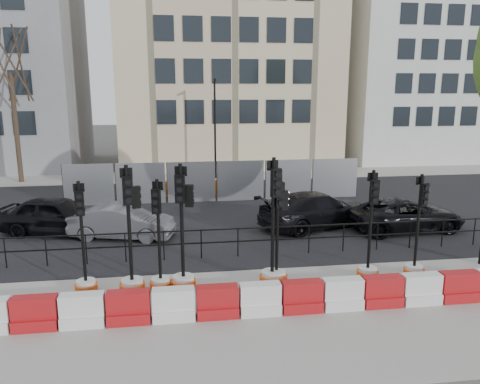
{
  "coord_description": "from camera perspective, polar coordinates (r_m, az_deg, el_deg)",
  "views": [
    {
      "loc": [
        -1.97,
        -13.23,
        5.45
      ],
      "look_at": [
        0.32,
        3.0,
        1.8
      ],
      "focal_mm": 35.0,
      "sensor_mm": 36.0,
      "label": 1
    }
  ],
  "objects": [
    {
      "name": "traffic_signal_f",
      "position": [
        13.27,
        4.56,
        -8.13
      ],
      "size": [
        0.64,
        0.64,
        3.23
      ],
      "rotation": [
        0.0,
        0.0,
        0.22
      ],
      "color": "white",
      "rests_on": "ground"
    },
    {
      "name": "traffic_signal_a",
      "position": [
        13.38,
        -18.37,
        -9.15
      ],
      "size": [
        0.61,
        0.61,
        3.11
      ],
      "rotation": [
        0.0,
        0.0,
        0.15
      ],
      "color": "white",
      "rests_on": "ground"
    },
    {
      "name": "tree_bare_far",
      "position": [
        30.14,
        -26.27,
        13.61
      ],
      "size": [
        2.0,
        2.0,
        9.0
      ],
      "color": "#473828",
      "rests_on": "ground"
    },
    {
      "name": "building_white",
      "position": [
        40.08,
        21.01,
        15.42
      ],
      "size": [
        12.0,
        9.06,
        16.0
      ],
      "color": "silver",
      "rests_on": "ground"
    },
    {
      "name": "traffic_signal_h",
      "position": [
        14.65,
        20.6,
        -7.44
      ],
      "size": [
        0.61,
        0.61,
        3.09
      ],
      "rotation": [
        0.0,
        0.0,
        0.32
      ],
      "color": "white",
      "rests_on": "ground"
    },
    {
      "name": "building_cream",
      "position": [
        35.61,
        -1.7,
        18.29
      ],
      "size": [
        15.0,
        10.06,
        18.0
      ],
      "color": "beige",
      "rests_on": "ground"
    },
    {
      "name": "sidewalk_far",
      "position": [
        29.79,
        -4.13,
        2.02
      ],
      "size": [
        40.0,
        4.0,
        0.02
      ],
      "primitive_type": "cube",
      "color": "gray",
      "rests_on": "ground"
    },
    {
      "name": "road",
      "position": [
        21.04,
        -2.4,
        -2.41
      ],
      "size": [
        40.0,
        14.0,
        0.03
      ],
      "primitive_type": "cube",
      "color": "black",
      "rests_on": "ground"
    },
    {
      "name": "sidewalk_near",
      "position": [
        11.75,
        2.63,
        -15.02
      ],
      "size": [
        40.0,
        6.0,
        0.02
      ],
      "primitive_type": "cube",
      "color": "gray",
      "rests_on": "ground"
    },
    {
      "name": "lamp_post_far",
      "position": [
        28.4,
        -3.07,
        8.06
      ],
      "size": [
        0.12,
        0.56,
        6.0
      ],
      "color": "black",
      "rests_on": "ground"
    },
    {
      "name": "car_a",
      "position": [
        19.01,
        -21.39,
        -2.68
      ],
      "size": [
        3.93,
        5.19,
        1.47
      ],
      "primitive_type": "imported",
      "rotation": [
        0.0,
        0.0,
        1.3
      ],
      "color": "black",
      "rests_on": "ground"
    },
    {
      "name": "car_d",
      "position": [
        19.33,
        19.57,
        -2.64
      ],
      "size": [
        2.55,
        4.7,
        1.24
      ],
      "primitive_type": "imported",
      "rotation": [
        0.0,
        0.0,
        1.62
      ],
      "color": "black",
      "rests_on": "ground"
    },
    {
      "name": "traffic_signal_g",
      "position": [
        14.03,
        15.41,
        -7.83
      ],
      "size": [
        0.64,
        0.64,
        3.24
      ],
      "rotation": [
        0.0,
        0.0,
        -0.04
      ],
      "color": "white",
      "rests_on": "ground"
    },
    {
      "name": "traffic_signal_c",
      "position": [
        13.04,
        -9.72,
        -9.23
      ],
      "size": [
        0.62,
        0.62,
        3.13
      ],
      "rotation": [
        0.0,
        0.0,
        -0.26
      ],
      "color": "white",
      "rests_on": "ground"
    },
    {
      "name": "traffic_signal_d",
      "position": [
        12.9,
        -6.93,
        -8.45
      ],
      "size": [
        0.7,
        0.7,
        3.54
      ],
      "rotation": [
        0.0,
        0.0,
        -0.18
      ],
      "color": "white",
      "rests_on": "ground"
    },
    {
      "name": "traffic_signal_e",
      "position": [
        13.15,
        4.0,
        -8.38
      ],
      "size": [
        0.72,
        0.72,
        3.66
      ],
      "rotation": [
        0.0,
        0.0,
        0.31
      ],
      "color": "white",
      "rests_on": "ground"
    },
    {
      "name": "ground",
      "position": [
        14.44,
        0.4,
        -9.6
      ],
      "size": [
        120.0,
        120.0,
        0.0
      ],
      "primitive_type": "plane",
      "color": "#51514C",
      "rests_on": "ground"
    },
    {
      "name": "barrier_row",
      "position": [
        11.77,
        2.46,
        -13.04
      ],
      "size": [
        15.7,
        0.5,
        0.8
      ],
      "color": "#B71E0E",
      "rests_on": "ground"
    },
    {
      "name": "car_c",
      "position": [
        18.89,
        9.35,
        -2.13
      ],
      "size": [
        5.17,
        6.18,
        1.42
      ],
      "primitive_type": "imported",
      "rotation": [
        0.0,
        0.0,
        1.93
      ],
      "color": "black",
      "rests_on": "ground"
    },
    {
      "name": "kerb_railing",
      "position": [
        15.32,
        -0.25,
        -5.54
      ],
      "size": [
        18.0,
        0.04,
        1.0
      ],
      "color": "black",
      "rests_on": "ground"
    },
    {
      "name": "traffic_signal_b",
      "position": [
        12.93,
        -13.06,
        -8.65
      ],
      "size": [
        0.7,
        0.7,
        3.54
      ],
      "rotation": [
        0.0,
        0.0,
        0.19
      ],
      "color": "white",
      "rests_on": "ground"
    },
    {
      "name": "car_b",
      "position": [
        17.79,
        -14.16,
        -3.56
      ],
      "size": [
        3.07,
        4.4,
        1.25
      ],
      "primitive_type": "imported",
      "rotation": [
        0.0,
        0.0,
        1.33
      ],
      "color": "#55565B",
      "rests_on": "ground"
    },
    {
      "name": "heras_fencing",
      "position": [
        23.47,
        -4.26,
        0.9
      ],
      "size": [
        14.33,
        1.72,
        2.0
      ],
      "color": "#909398",
      "rests_on": "ground"
    }
  ]
}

